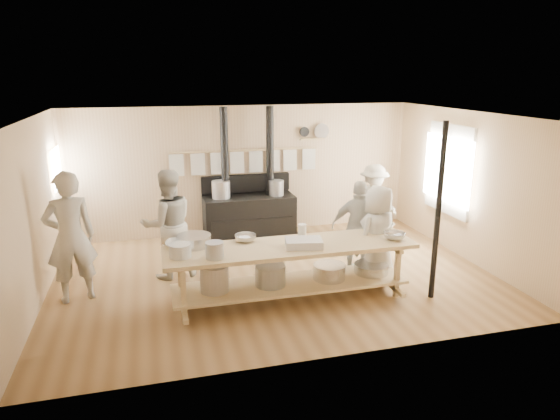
{
  "coord_description": "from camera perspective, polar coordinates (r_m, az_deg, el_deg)",
  "views": [
    {
      "loc": [
        -1.87,
        -7.35,
        3.23
      ],
      "look_at": [
        0.14,
        0.2,
        1.06
      ],
      "focal_mm": 32.0,
      "sensor_mm": 36.0,
      "label": 1
    }
  ],
  "objects": [
    {
      "name": "support_post",
      "position": [
        7.42,
        17.62,
        -0.33
      ],
      "size": [
        0.08,
        0.08,
        2.6
      ],
      "primitive_type": "cylinder",
      "color": "black",
      "rests_on": "ground"
    },
    {
      "name": "cook_by_window",
      "position": [
        9.88,
        10.61,
        0.77
      ],
      "size": [
        1.03,
        0.65,
        1.53
      ],
      "primitive_type": "imported",
      "rotation": [
        0.0,
        0.0,
        0.08
      ],
      "color": "#BBB5A5",
      "rests_on": "ground"
    },
    {
      "name": "deep_bowl_enamel",
      "position": [
        6.78,
        -11.33,
        -4.57
      ],
      "size": [
        0.31,
        0.31,
        0.18
      ],
      "primitive_type": "cylinder",
      "rotation": [
        0.0,
        0.0,
        0.07
      ],
      "color": "silver",
      "rests_on": "prep_table"
    },
    {
      "name": "cook_left",
      "position": [
        8.15,
        -12.65,
        -1.6
      ],
      "size": [
        0.98,
        0.83,
        1.78
      ],
      "primitive_type": "imported",
      "rotation": [
        0.0,
        0.0,
        3.34
      ],
      "color": "#BBB5A5",
      "rests_on": "ground"
    },
    {
      "name": "bowl_white_b",
      "position": [
        7.94,
        11.35,
        -1.88
      ],
      "size": [
        0.58,
        0.58,
        0.1
      ],
      "primitive_type": "imported",
      "rotation": [
        0.0,
        0.0,
        2.2
      ],
      "color": "silver",
      "rests_on": "prep_table"
    },
    {
      "name": "cook_right",
      "position": [
        8.26,
        9.05,
        -1.98
      ],
      "size": [
        0.98,
        0.79,
        1.56
      ],
      "primitive_type": "imported",
      "rotation": [
        0.0,
        0.0,
        2.61
      ],
      "color": "#BBB5A5",
      "rests_on": "ground"
    },
    {
      "name": "back_wall_shelf",
      "position": [
        10.41,
        3.95,
        8.69
      ],
      "size": [
        0.63,
        0.14,
        0.32
      ],
      "color": "tan",
      "rests_on": "ground"
    },
    {
      "name": "cook_far_left",
      "position": [
        7.7,
        -22.85,
        -2.89
      ],
      "size": [
        0.81,
        0.65,
        1.93
      ],
      "primitive_type": "imported",
      "rotation": [
        0.0,
        0.0,
        3.44
      ],
      "color": "#BBB5A5",
      "rests_on": "ground"
    },
    {
      "name": "ground",
      "position": [
        8.25,
        -0.57,
        -7.58
      ],
      "size": [
        7.0,
        7.0,
        0.0
      ],
      "primitive_type": "plane",
      "color": "brown",
      "rests_on": "ground"
    },
    {
      "name": "prep_table",
      "position": [
        7.24,
        1.12,
        -6.49
      ],
      "size": [
        3.6,
        0.9,
        0.85
      ],
      "color": "tan",
      "rests_on": "ground"
    },
    {
      "name": "bucket_galv",
      "position": [
        6.65,
        -7.49,
        -4.58
      ],
      "size": [
        0.3,
        0.3,
        0.22
      ],
      "primitive_type": "cylinder",
      "rotation": [
        0.0,
        0.0,
        0.27
      ],
      "color": "gray",
      "rests_on": "prep_table"
    },
    {
      "name": "mixing_bowl_large",
      "position": [
        7.18,
        -9.81,
        -3.45
      ],
      "size": [
        0.57,
        0.57,
        0.16
      ],
      "primitive_type": "cylinder",
      "rotation": [
        0.0,
        0.0,
        0.18
      ],
      "color": "silver",
      "rests_on": "prep_table"
    },
    {
      "name": "window_right",
      "position": [
        9.73,
        18.74,
        4.43
      ],
      "size": [
        0.09,
        1.5,
        1.65
      ],
      "color": "beige",
      "rests_on": "ground"
    },
    {
      "name": "towel_rail",
      "position": [
        10.07,
        -3.99,
        5.86
      ],
      "size": [
        3.0,
        0.04,
        0.47
      ],
      "color": "tan",
      "rests_on": "ground"
    },
    {
      "name": "bowl_steel_b",
      "position": [
        7.54,
        12.92,
        -2.91
      ],
      "size": [
        0.45,
        0.45,
        0.1
      ],
      "primitive_type": "imported",
      "rotation": [
        0.0,
        0.0,
        3.85
      ],
      "color": "silver",
      "rests_on": "prep_table"
    },
    {
      "name": "pitcher",
      "position": [
        7.47,
        2.55,
        -2.34
      ],
      "size": [
        0.14,
        0.14,
        0.19
      ],
      "primitive_type": "cylinder",
      "rotation": [
        0.0,
        0.0,
        -0.17
      ],
      "color": "silver",
      "rests_on": "prep_table"
    },
    {
      "name": "left_opening",
      "position": [
        9.62,
        -24.17,
        4.38
      ],
      "size": [
        0.0,
        0.9,
        0.9
      ],
      "color": "white",
      "rests_on": "ground"
    },
    {
      "name": "roasting_pan",
      "position": [
        7.04,
        2.73,
        -3.79
      ],
      "size": [
        0.57,
        0.43,
        0.11
      ],
      "primitive_type": "cube",
      "rotation": [
        0.0,
        0.0,
        -0.19
      ],
      "color": "#B2B2B7",
      "rests_on": "prep_table"
    },
    {
      "name": "stove",
      "position": [
        10.02,
        -3.61,
        -0.22
      ],
      "size": [
        1.9,
        0.75,
        2.6
      ],
      "color": "black",
      "rests_on": "ground"
    },
    {
      "name": "bowl_steel_a",
      "position": [
        7.29,
        -3.97,
        -3.22
      ],
      "size": [
        0.44,
        0.44,
        0.1
      ],
      "primitive_type": "imported",
      "rotation": [
        0.0,
        0.0,
        0.61
      ],
      "color": "silver",
      "rests_on": "prep_table"
    },
    {
      "name": "room_shell",
      "position": [
        7.75,
        -0.6,
        3.53
      ],
      "size": [
        7.0,
        7.0,
        7.0
      ],
      "color": "tan",
      "rests_on": "ground"
    },
    {
      "name": "chair",
      "position": [
        9.73,
        9.59,
        -2.58
      ],
      "size": [
        0.52,
        0.52,
        0.84
      ],
      "rotation": [
        0.0,
        0.0,
        -0.4
      ],
      "color": "brown",
      "rests_on": "ground"
    },
    {
      "name": "bowl_white_a",
      "position": [
        7.18,
        -11.54,
        -3.83
      ],
      "size": [
        0.42,
        0.42,
        0.09
      ],
      "primitive_type": "imported",
      "rotation": [
        0.0,
        0.0,
        -0.19
      ],
      "color": "silver",
      "rests_on": "prep_table"
    },
    {
      "name": "cook_center",
      "position": [
        7.91,
        11.11,
        -2.82
      ],
      "size": [
        0.91,
        0.77,
        1.57
      ],
      "primitive_type": "imported",
      "rotation": [
        0.0,
        0.0,
        3.56
      ],
      "color": "#BBB5A5",
      "rests_on": "ground"
    }
  ]
}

